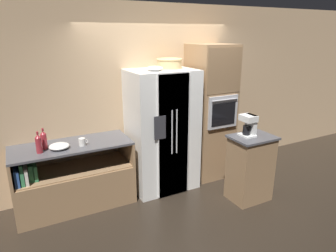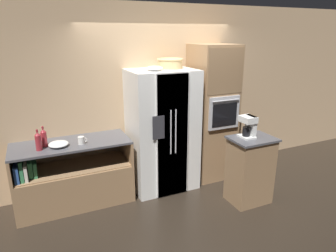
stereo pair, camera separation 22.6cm
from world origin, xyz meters
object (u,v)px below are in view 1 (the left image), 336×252
(fruit_bowl, at_px, (155,68))
(mixing_bowl, at_px, (59,146))
(bottle_short, at_px, (39,144))
(coffee_maker, at_px, (249,124))
(wall_oven, at_px, (210,112))
(wicker_basket, at_px, (169,63))
(bottle_tall, at_px, (44,140))
(refrigerator, at_px, (162,131))
(mug, at_px, (82,142))

(fruit_bowl, xyz_separation_m, mixing_bowl, (-1.38, 0.01, -0.93))
(bottle_short, relative_size, coffee_maker, 0.92)
(fruit_bowl, relative_size, coffee_maker, 0.78)
(wall_oven, xyz_separation_m, wicker_basket, (-0.73, 0.06, 0.83))
(wall_oven, height_order, wicker_basket, wall_oven)
(bottle_tall, bearing_deg, mixing_bowl, -25.74)
(refrigerator, height_order, coffee_maker, refrigerator)
(bottle_tall, relative_size, bottle_short, 1.00)
(refrigerator, relative_size, wicker_basket, 4.84)
(wicker_basket, xyz_separation_m, fruit_bowl, (-0.31, -0.16, -0.05))
(refrigerator, xyz_separation_m, bottle_short, (-1.75, -0.08, 0.12))
(wall_oven, bearing_deg, refrigerator, -177.66)
(coffee_maker, bearing_deg, mixing_bowl, 160.71)
(refrigerator, bearing_deg, fruit_bowl, -158.37)
(wicker_basket, height_order, fruit_bowl, wicker_basket)
(wicker_basket, xyz_separation_m, mug, (-1.40, -0.17, -0.96))
(refrigerator, relative_size, bottle_short, 6.64)
(bottle_tall, xyz_separation_m, coffee_maker, (2.59, -0.93, 0.09))
(wall_oven, relative_size, mug, 18.11)
(wicker_basket, xyz_separation_m, bottle_short, (-1.93, -0.17, -0.88))
(bottle_tall, bearing_deg, wicker_basket, 1.96)
(coffee_maker, bearing_deg, refrigerator, 135.40)
(bottle_short, bearing_deg, mixing_bowl, 7.29)
(mixing_bowl, bearing_deg, wicker_basket, 4.86)
(wall_oven, distance_m, mixing_bowl, 2.43)
(wall_oven, xyz_separation_m, bottle_tall, (-2.59, -0.00, -0.05))
(mug, bearing_deg, refrigerator, 3.28)
(refrigerator, distance_m, wall_oven, 0.92)
(refrigerator, distance_m, bottle_short, 1.76)
(refrigerator, relative_size, mixing_bowl, 7.23)
(fruit_bowl, height_order, bottle_short, fruit_bowl)
(refrigerator, distance_m, bottle_tall, 1.69)
(fruit_bowl, bearing_deg, wicker_basket, 26.22)
(wall_oven, height_order, mixing_bowl, wall_oven)
(bottle_tall, distance_m, mixing_bowl, 0.20)
(bottle_tall, relative_size, mug, 2.31)
(mug, bearing_deg, coffee_maker, -21.11)
(coffee_maker, bearing_deg, wicker_basket, 126.43)
(fruit_bowl, relative_size, mixing_bowl, 0.92)
(bottle_short, distance_m, mug, 0.53)
(refrigerator, relative_size, bottle_tall, 6.63)
(refrigerator, bearing_deg, mixing_bowl, -178.31)
(refrigerator, height_order, mug, refrigerator)
(wall_oven, relative_size, coffee_maker, 7.23)
(refrigerator, xyz_separation_m, fruit_bowl, (-0.14, -0.06, 0.96))
(bottle_tall, height_order, mug, bottle_tall)
(fruit_bowl, relative_size, bottle_tall, 0.84)
(wall_oven, height_order, fruit_bowl, wall_oven)
(wicker_basket, bearing_deg, refrigerator, -150.28)
(wicker_basket, relative_size, coffee_maker, 1.26)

